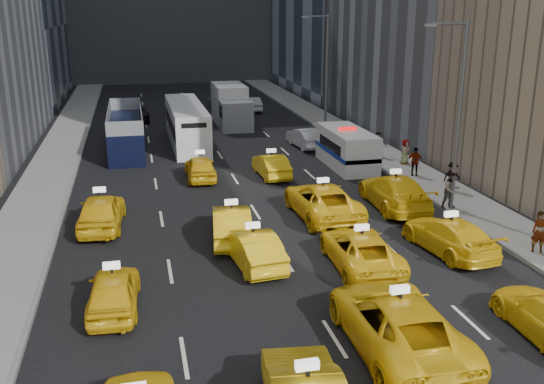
{
  "coord_description": "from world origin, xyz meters",
  "views": [
    {
      "loc": [
        -5.43,
        -13.26,
        9.58
      ],
      "look_at": [
        0.07,
        10.68,
        2.0
      ],
      "focal_mm": 40.0,
      "sensor_mm": 36.0,
      "label": 1
    }
  ],
  "objects_px": {
    "nypd_van": "(347,149)",
    "city_bus": "(186,124)",
    "double_decker": "(126,130)",
    "pedestrian_0": "(540,232)",
    "box_truck": "(231,106)"
  },
  "relations": [
    {
      "from": "double_decker",
      "to": "box_truck",
      "type": "bearing_deg",
      "value": 37.13
    },
    {
      "from": "city_bus",
      "to": "box_truck",
      "type": "height_order",
      "value": "box_truck"
    },
    {
      "from": "nypd_van",
      "to": "city_bus",
      "type": "distance_m",
      "value": 12.63
    },
    {
      "from": "double_decker",
      "to": "pedestrian_0",
      "type": "xyz_separation_m",
      "value": [
        15.97,
        -22.47,
        -0.43
      ]
    },
    {
      "from": "city_bus",
      "to": "box_truck",
      "type": "relative_size",
      "value": 1.54
    },
    {
      "from": "nypd_van",
      "to": "city_bus",
      "type": "xyz_separation_m",
      "value": [
        -9.02,
        8.84,
        0.29
      ]
    },
    {
      "from": "double_decker",
      "to": "pedestrian_0",
      "type": "distance_m",
      "value": 27.57
    },
    {
      "from": "double_decker",
      "to": "pedestrian_0",
      "type": "relative_size",
      "value": 5.94
    },
    {
      "from": "pedestrian_0",
      "to": "city_bus",
      "type": "bearing_deg",
      "value": 138.62
    },
    {
      "from": "nypd_van",
      "to": "city_bus",
      "type": "height_order",
      "value": "city_bus"
    },
    {
      "from": "box_truck",
      "to": "pedestrian_0",
      "type": "relative_size",
      "value": 4.33
    },
    {
      "from": "box_truck",
      "to": "pedestrian_0",
      "type": "height_order",
      "value": "box_truck"
    },
    {
      "from": "city_bus",
      "to": "pedestrian_0",
      "type": "xyz_separation_m",
      "value": [
        11.73,
        -23.82,
        -0.41
      ]
    },
    {
      "from": "double_decker",
      "to": "nypd_van",
      "type": "bearing_deg",
      "value": -34.02
    },
    {
      "from": "double_decker",
      "to": "city_bus",
      "type": "distance_m",
      "value": 4.45
    }
  ]
}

